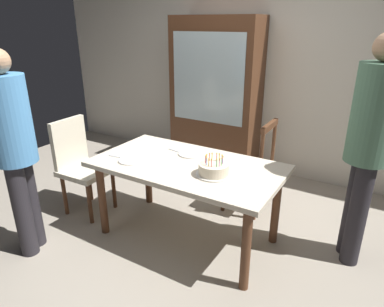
{
  "coord_description": "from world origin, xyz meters",
  "views": [
    {
      "loc": [
        1.37,
        -2.2,
        1.83
      ],
      "look_at": [
        0.05,
        0.0,
        0.82
      ],
      "focal_mm": 31.57,
      "sensor_mm": 36.0,
      "label": 1
    }
  ],
  "objects": [
    {
      "name": "ground",
      "position": [
        0.0,
        0.0,
        0.0
      ],
      "size": [
        6.4,
        6.4,
        0.0
      ],
      "primitive_type": "plane",
      "color": "#9E9384"
    },
    {
      "name": "back_wall",
      "position": [
        0.0,
        1.85,
        1.3
      ],
      "size": [
        6.4,
        0.1,
        2.6
      ],
      "primitive_type": "cube",
      "color": "silver",
      "rests_on": "ground"
    },
    {
      "name": "dining_table",
      "position": [
        0.0,
        0.0,
        0.63
      ],
      "size": [
        1.58,
        0.86,
        0.72
      ],
      "color": "beige",
      "rests_on": "ground"
    },
    {
      "name": "birthday_cake",
      "position": [
        0.3,
        -0.09,
        0.77
      ],
      "size": [
        0.28,
        0.28,
        0.16
      ],
      "color": "silver",
      "rests_on": "dining_table"
    },
    {
      "name": "plate_near_celebrant",
      "position": [
        -0.43,
        -0.19,
        0.73
      ],
      "size": [
        0.22,
        0.22,
        0.01
      ],
      "primitive_type": "cylinder",
      "color": "white",
      "rests_on": "dining_table"
    },
    {
      "name": "plate_far_side",
      "position": [
        -0.08,
        0.19,
        0.73
      ],
      "size": [
        0.22,
        0.22,
        0.01
      ],
      "primitive_type": "cylinder",
      "color": "white",
      "rests_on": "dining_table"
    },
    {
      "name": "fork_near_celebrant",
      "position": [
        -0.59,
        -0.19,
        0.72
      ],
      "size": [
        0.18,
        0.04,
        0.01
      ],
      "primitive_type": "cube",
      "rotation": [
        0.0,
        0.0,
        0.12
      ],
      "color": "silver",
      "rests_on": "dining_table"
    },
    {
      "name": "fork_far_side",
      "position": [
        -0.24,
        0.19,
        0.72
      ],
      "size": [
        0.18,
        0.05,
        0.01
      ],
      "primitive_type": "cube",
      "rotation": [
        0.0,
        0.0,
        -0.18
      ],
      "color": "silver",
      "rests_on": "dining_table"
    },
    {
      "name": "chair_spindle_back",
      "position": [
        0.27,
        0.75,
        0.46
      ],
      "size": [
        0.45,
        0.45,
        0.95
      ],
      "color": "beige",
      "rests_on": "ground"
    },
    {
      "name": "chair_upholstered",
      "position": [
        -1.18,
        -0.13,
        0.53
      ],
      "size": [
        0.46,
        0.45,
        0.95
      ],
      "color": "beige",
      "rests_on": "ground"
    },
    {
      "name": "person_celebrant",
      "position": [
        -1.05,
        -0.82,
        0.95
      ],
      "size": [
        0.32,
        0.32,
        1.66
      ],
      "color": "#262328",
      "rests_on": "ground"
    },
    {
      "name": "person_guest",
      "position": [
        1.29,
        0.45,
        1.01
      ],
      "size": [
        0.32,
        0.32,
        1.77
      ],
      "color": "#262328",
      "rests_on": "ground"
    },
    {
      "name": "china_cabinet",
      "position": [
        -0.54,
        1.56,
        0.95
      ],
      "size": [
        1.1,
        0.45,
        1.9
      ],
      "color": "#56331E",
      "rests_on": "ground"
    }
  ]
}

